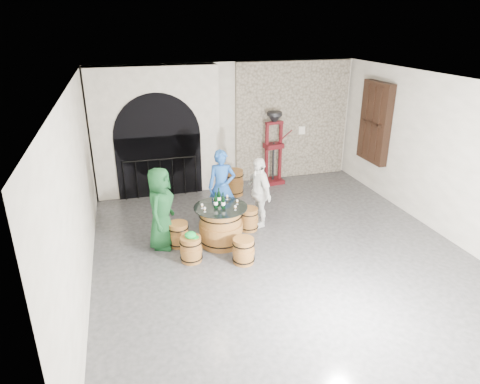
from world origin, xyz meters
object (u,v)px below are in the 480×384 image
object	(u,v)px
person_green	(161,208)
wine_bottle_left	(216,202)
barrel_stool_near_left	(191,249)
wine_bottle_right	(219,197)
barrel_stool_far	(222,215)
side_barrel	(234,183)
barrel_stool_near_right	(244,251)
person_blue	(222,187)
wine_bottle_center	(223,202)
barrel_stool_right	(249,219)
barrel_stool_left	(178,234)
person_white	(259,192)
barrel_table	(221,226)
corking_press	(274,143)

from	to	relation	value
person_green	wine_bottle_left	xyz separation A→B (m)	(1.04, -0.24, 0.12)
barrel_stool_near_left	wine_bottle_right	size ratio (longest dim) A/B	1.51
barrel_stool_far	side_barrel	xyz separation A→B (m)	(0.71, 1.62, 0.08)
barrel_stool_near_right	person_blue	distance (m)	1.90
wine_bottle_left	wine_bottle_center	xyz separation A→B (m)	(0.13, -0.05, 0.00)
barrel_stool_right	wine_bottle_right	size ratio (longest dim) A/B	1.51
wine_bottle_left	barrel_stool_near_left	bearing A→B (deg)	-141.66
wine_bottle_right	barrel_stool_far	bearing A→B (deg)	72.11
person_blue	wine_bottle_right	world-z (taller)	person_blue
barrel_stool_left	barrel_stool_near_right	distance (m)	1.44
wine_bottle_left	wine_bottle_right	xyz separation A→B (m)	(0.11, 0.20, 0.00)
side_barrel	wine_bottle_left	bearing A→B (deg)	-112.57
person_green	person_white	world-z (taller)	person_green
barrel_stool_near_left	person_blue	xyz separation A→B (m)	(0.95, 1.49, 0.58)
barrel_table	person_white	world-z (taller)	person_white
barrel_stool_far	wine_bottle_right	bearing A→B (deg)	-107.89
wine_bottle_left	side_barrel	size ratio (longest dim) A/B	0.49
barrel_stool_left	barrel_stool_near_left	bearing A→B (deg)	-77.68
barrel_stool_far	barrel_stool_near_left	bearing A→B (deg)	-124.69
person_green	corking_press	distance (m)	4.30
person_green	wine_bottle_right	world-z (taller)	person_green
corking_press	barrel_stool_near_left	bearing A→B (deg)	-138.12
barrel_stool_far	person_white	bearing A→B (deg)	-14.72
barrel_stool_far	corking_press	xyz separation A→B (m)	(1.95, 2.13, 0.90)
barrel_stool_left	barrel_stool_near_right	world-z (taller)	same
barrel_stool_far	wine_bottle_center	world-z (taller)	wine_bottle_center
side_barrel	corking_press	size ratio (longest dim) A/B	0.34
barrel_stool_near_right	corking_press	size ratio (longest dim) A/B	0.25
barrel_stool_left	wine_bottle_left	world-z (taller)	wine_bottle_left
person_blue	side_barrel	size ratio (longest dim) A/B	2.48
barrel_stool_far	wine_bottle_left	size ratio (longest dim) A/B	1.51
barrel_stool_near_left	side_barrel	xyz separation A→B (m)	(1.61, 2.92, 0.08)
barrel_table	barrel_stool_near_left	size ratio (longest dim) A/B	2.14
barrel_stool_right	barrel_stool_near_right	xyz separation A→B (m)	(-0.48, -1.26, 0.00)
barrel_stool_far	person_white	size ratio (longest dim) A/B	0.32
barrel_stool_far	wine_bottle_right	world-z (taller)	wine_bottle_right
barrel_stool_left	wine_bottle_center	xyz separation A→B (m)	(0.86, -0.24, 0.70)
barrel_stool_left	corking_press	size ratio (longest dim) A/B	0.25
barrel_stool_left	barrel_stool_far	size ratio (longest dim) A/B	1.00
wine_bottle_right	barrel_stool_left	bearing A→B (deg)	-178.48
wine_bottle_center	side_barrel	bearing A→B (deg)	70.54
wine_bottle_left	wine_bottle_right	bearing A→B (deg)	61.80
barrel_stool_near_left	corking_press	distance (m)	4.56
barrel_stool_left	barrel_stool_right	distance (m)	1.57
barrel_stool_near_right	wine_bottle_center	size ratio (longest dim) A/B	1.51
barrel_stool_right	wine_bottle_center	world-z (taller)	wine_bottle_center
barrel_stool_near_right	wine_bottle_right	distance (m)	1.23
wine_bottle_left	side_barrel	world-z (taller)	wine_bottle_left
person_blue	barrel_stool_near_left	bearing A→B (deg)	-108.23
barrel_stool_near_right	person_green	bearing A→B (deg)	143.06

